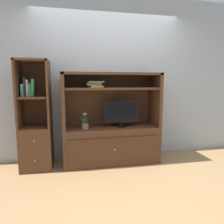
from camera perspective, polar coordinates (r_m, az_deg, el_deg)
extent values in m
plane|color=#99754C|center=(3.17, 1.33, -16.39)|extent=(8.00, 8.00, 0.00)
cube|color=#9EA8B2|center=(3.62, -1.29, 9.45)|extent=(6.00, 0.10, 2.80)
cube|color=#4C2D1C|center=(3.43, -0.17, -9.06)|extent=(1.56, 0.51, 0.61)
cube|color=#462A19|center=(3.19, 0.79, -10.43)|extent=(1.44, 0.02, 0.36)
sphere|color=silver|center=(3.17, 0.84, -10.51)|extent=(0.02, 0.02, 0.02)
cube|color=#4C2D1C|center=(3.23, -13.48, 3.01)|extent=(0.05, 0.51, 0.87)
cube|color=#4C2D1C|center=(3.52, 12.02, 3.47)|extent=(0.05, 0.51, 0.87)
cube|color=#4C2D1C|center=(3.53, -0.96, 3.66)|extent=(1.56, 0.02, 0.87)
cube|color=#4C2D1C|center=(3.28, -0.18, 10.63)|extent=(1.56, 0.51, 0.04)
cube|color=#4C2D1C|center=(3.28, -0.18, 6.63)|extent=(1.46, 0.46, 0.04)
cylinder|color=black|center=(3.34, 2.62, -4.05)|extent=(0.18, 0.18, 0.01)
cylinder|color=black|center=(3.34, 2.62, -3.43)|extent=(0.03, 0.03, 0.06)
cube|color=black|center=(3.30, 2.64, 0.02)|extent=(0.56, 0.02, 0.34)
cube|color=black|center=(3.29, 2.70, -0.02)|extent=(0.52, 0.00, 0.31)
cylinder|color=#8C7251|center=(3.23, -7.57, -3.99)|extent=(0.11, 0.11, 0.07)
cylinder|color=#3D6B33|center=(3.21, -7.61, -1.73)|extent=(0.01, 0.01, 0.18)
cube|color=#2D7A38|center=(3.22, -7.12, -2.46)|extent=(0.01, 0.07, 0.10)
cube|color=#2D7A38|center=(3.23, -7.97, -2.42)|extent=(0.07, 0.07, 0.13)
cube|color=#2D7A38|center=(3.20, -7.92, -2.55)|extent=(0.09, 0.10, 0.10)
sphere|color=#C6729E|center=(3.20, -7.96, -0.48)|extent=(0.03, 0.03, 0.03)
sphere|color=#C6729E|center=(3.20, -7.94, -0.77)|extent=(0.03, 0.03, 0.03)
sphere|color=#C6729E|center=(3.19, -7.35, -0.50)|extent=(0.03, 0.03, 0.03)
cube|color=gold|center=(3.23, -4.68, 7.17)|extent=(0.22, 0.31, 0.03)
cube|color=teal|center=(3.24, -5.11, 7.61)|extent=(0.24, 0.32, 0.02)
cube|color=red|center=(3.24, -5.01, 8.01)|extent=(0.27, 0.35, 0.02)
cube|color=#338C4C|center=(3.24, -4.81, 8.43)|extent=(0.25, 0.34, 0.02)
cube|color=#4C2D1C|center=(3.40, -20.38, -9.26)|extent=(0.46, 0.46, 0.66)
sphere|color=silver|center=(3.13, -21.18, -7.66)|extent=(0.02, 0.02, 0.02)
sphere|color=silver|center=(3.23, -20.90, -12.74)|extent=(0.02, 0.02, 0.02)
cube|color=#4C2D1C|center=(3.30, -24.79, 4.61)|extent=(0.03, 0.46, 1.00)
cube|color=#4C2D1C|center=(3.23, -17.33, 4.93)|extent=(0.03, 0.46, 1.00)
cube|color=#4C2D1C|center=(3.48, -20.51, 4.99)|extent=(0.46, 0.02, 1.00)
cube|color=#4C2D1C|center=(3.26, -21.06, 3.91)|extent=(0.40, 0.42, 0.03)
cube|color=#4C2D1C|center=(3.27, -21.55, 13.26)|extent=(0.46, 0.46, 0.03)
cube|color=teal|center=(3.29, -23.76, 5.66)|extent=(0.04, 0.16, 0.18)
cube|color=black|center=(3.28, -23.18, 6.48)|extent=(0.03, 0.16, 0.28)
cube|color=silver|center=(3.27, -22.65, 6.26)|extent=(0.02, 0.13, 0.25)
cube|color=#338C4C|center=(3.27, -22.02, 5.78)|extent=(0.04, 0.14, 0.19)
cube|color=#338C4C|center=(3.26, -21.30, 6.41)|extent=(0.05, 0.16, 0.26)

